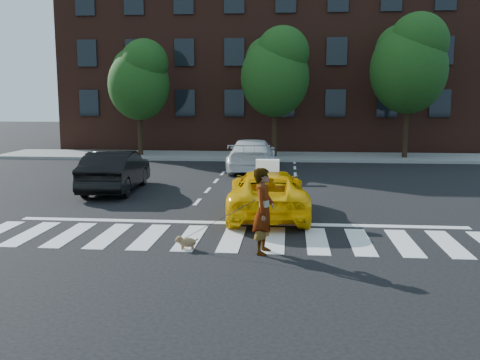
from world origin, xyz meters
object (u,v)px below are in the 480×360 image
at_px(white_suv, 252,155).
at_px(dog, 186,242).
at_px(woman, 264,211).
at_px(taxi, 268,193).
at_px(black_sedan, 116,171).
at_px(tree_right, 410,60).
at_px(tree_left, 139,77).
at_px(tree_mid, 276,69).

xyz_separation_m(white_suv, dog, (-0.55, -12.84, -0.56)).
bearing_deg(woman, white_suv, 16.31).
bearing_deg(taxi, woman, 87.96).
height_order(black_sedan, woman, woman).
relative_size(black_sedan, dog, 8.43).
xyz_separation_m(white_suv, woman, (1.17, -12.94, 0.19)).
bearing_deg(taxi, tree_right, -118.61).
height_order(tree_right, taxi, tree_right).
xyz_separation_m(tree_left, tree_right, (14.50, -0.00, 0.82)).
distance_m(black_sedan, woman, 9.20).
bearing_deg(tree_mid, taxi, -89.23).
height_order(white_suv, dog, white_suv).
bearing_deg(white_suv, tree_mid, -100.95).
height_order(tree_left, dog, tree_left).
bearing_deg(white_suv, woman, 94.13).
height_order(tree_left, tree_right, tree_right).
bearing_deg(woman, tree_right, -9.26).
relative_size(tree_right, dog, 14.50).
bearing_deg(dog, tree_mid, 88.59).
bearing_deg(tree_left, dog, -71.44).
distance_m(black_sedan, dog, 8.18).
bearing_deg(dog, white_suv, 90.74).
height_order(black_sedan, dog, black_sedan).
xyz_separation_m(tree_right, white_suv, (-7.90, -5.16, -4.53)).
bearing_deg(white_suv, black_sedan, 50.66).
bearing_deg(tree_left, tree_right, -0.00).
height_order(taxi, woman, woman).
height_order(tree_mid, black_sedan, tree_mid).
relative_size(black_sedan, white_suv, 0.88).
xyz_separation_m(tree_mid, woman, (0.27, -18.10, -3.92)).
distance_m(tree_right, white_suv, 10.47).
xyz_separation_m(tree_mid, tree_right, (7.00, -0.00, 0.41)).
bearing_deg(woman, tree_mid, 12.00).
distance_m(tree_left, woman, 20.00).
bearing_deg(tree_right, white_suv, -146.87).
height_order(taxi, black_sedan, black_sedan).
bearing_deg(white_suv, tree_left, -39.05).
relative_size(tree_right, black_sedan, 1.72).
distance_m(tree_left, white_suv, 9.16).
relative_size(taxi, black_sedan, 1.04).
bearing_deg(tree_left, tree_mid, -0.00).
relative_size(tree_right, white_suv, 1.52).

